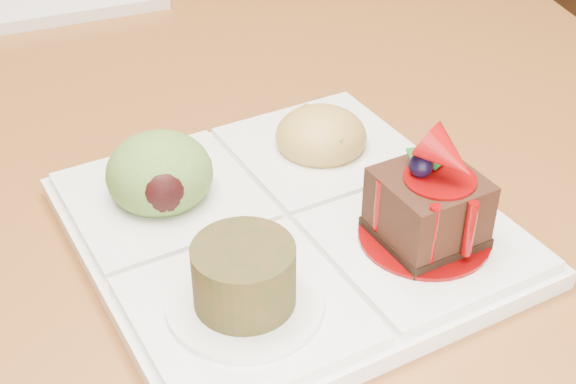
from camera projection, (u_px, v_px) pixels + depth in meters
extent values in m
plane|color=brown|center=(122.00, 379.00, 1.38)|extent=(6.00, 6.00, 0.00)
cube|color=black|center=(525.00, 149.00, 1.21)|extent=(0.42, 0.42, 0.04)
cylinder|color=black|center=(437.00, 342.00, 1.18)|extent=(0.03, 0.03, 0.40)
cylinder|color=black|center=(555.00, 193.00, 1.49)|extent=(0.03, 0.03, 0.40)
cylinder|color=black|center=(381.00, 209.00, 1.45)|extent=(0.03, 0.03, 0.40)
cube|color=white|center=(288.00, 230.00, 0.50)|extent=(0.30, 0.30, 0.01)
cube|color=white|center=(424.00, 242.00, 0.47)|extent=(0.14, 0.14, 0.01)
cube|color=white|center=(245.00, 310.00, 0.43)|extent=(0.14, 0.14, 0.01)
cube|color=white|center=(162.00, 197.00, 0.51)|extent=(0.14, 0.14, 0.01)
cube|color=white|center=(321.00, 149.00, 0.56)|extent=(0.14, 0.14, 0.01)
cylinder|color=#690304|center=(424.00, 236.00, 0.47)|extent=(0.08, 0.08, 0.00)
cube|color=black|center=(425.00, 233.00, 0.47)|extent=(0.07, 0.07, 0.01)
cube|color=black|center=(428.00, 203.00, 0.46)|extent=(0.07, 0.07, 0.04)
cylinder|color=#690304|center=(432.00, 177.00, 0.45)|extent=(0.04, 0.04, 0.00)
sphere|color=black|center=(421.00, 165.00, 0.44)|extent=(0.01, 0.01, 0.01)
cone|color=#97090A|center=(448.00, 157.00, 0.43)|extent=(0.04, 0.05, 0.04)
cube|color=#134D14|center=(430.00, 158.00, 0.45)|extent=(0.02, 0.02, 0.01)
cube|color=#134D14|center=(418.00, 158.00, 0.45)|extent=(0.01, 0.01, 0.01)
cylinder|color=#690304|center=(432.00, 235.00, 0.43)|extent=(0.01, 0.01, 0.04)
cylinder|color=#690304|center=(470.00, 229.00, 0.44)|extent=(0.01, 0.01, 0.04)
cylinder|color=#690304|center=(380.00, 205.00, 0.46)|extent=(0.01, 0.01, 0.03)
cylinder|color=white|center=(245.00, 303.00, 0.42)|extent=(0.08, 0.08, 0.00)
cylinder|color=#4A2E15|center=(244.00, 275.00, 0.41)|extent=(0.05, 0.05, 0.04)
cylinder|color=#471E0F|center=(243.00, 257.00, 0.41)|extent=(0.04, 0.04, 0.00)
ellipsoid|color=#5A8536|center=(160.00, 173.00, 0.50)|extent=(0.07, 0.07, 0.05)
ellipsoid|color=black|center=(164.00, 191.00, 0.48)|extent=(0.03, 0.02, 0.03)
ellipsoid|color=#A28C3A|center=(321.00, 136.00, 0.55)|extent=(0.06, 0.06, 0.04)
cube|color=#C9640E|center=(340.00, 125.00, 0.55)|extent=(0.02, 0.02, 0.01)
cube|color=#4C6716|center=(307.00, 117.00, 0.56)|extent=(0.02, 0.02, 0.01)
cube|color=#C9640E|center=(301.00, 140.00, 0.54)|extent=(0.01, 0.01, 0.01)
cube|color=#4C6716|center=(336.00, 139.00, 0.53)|extent=(0.02, 0.02, 0.01)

